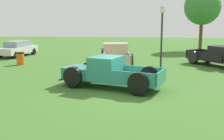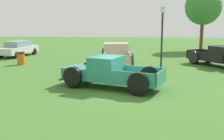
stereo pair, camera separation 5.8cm
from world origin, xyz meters
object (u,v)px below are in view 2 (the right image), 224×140
lamp_post_near (162,38)px  pickup_truck_behind_left (116,55)px  sedan_distant_a (18,48)px  oak_tree_east (203,7)px  pickup_truck_foreground (105,73)px  pickup_truck_behind_right (223,57)px  trash_can (21,58)px

lamp_post_near → pickup_truck_behind_left: bearing=138.9°
sedan_distant_a → lamp_post_near: lamp_post_near is taller
sedan_distant_a → oak_tree_east: size_ratio=0.67×
pickup_truck_foreground → sedan_distant_a: size_ratio=1.21×
pickup_truck_foreground → pickup_truck_behind_left: pickup_truck_behind_left is taller
pickup_truck_foreground → pickup_truck_behind_right: pickup_truck_foreground is taller
pickup_truck_behind_right → sedan_distant_a: 17.64m
oak_tree_east → pickup_truck_behind_left: bearing=-128.1°
pickup_truck_behind_right → trash_can: (-14.81, -0.39, -0.24)m
sedan_distant_a → pickup_truck_behind_right: bearing=-14.0°
pickup_truck_foreground → pickup_truck_behind_left: size_ratio=0.97×
sedan_distant_a → lamp_post_near: bearing=-28.6°
pickup_truck_behind_left → trash_can: pickup_truck_behind_left is taller
sedan_distant_a → pickup_truck_behind_left: bearing=-23.6°
pickup_truck_foreground → pickup_truck_behind_left: (-0.04, 6.82, 0.04)m
pickup_truck_foreground → oak_tree_east: bearing=64.4°
pickup_truck_foreground → pickup_truck_behind_right: (7.65, 6.66, -0.03)m
pickup_truck_foreground → lamp_post_near: lamp_post_near is taller
pickup_truck_behind_right → oak_tree_east: oak_tree_east is taller
pickup_truck_behind_right → trash_can: size_ratio=5.28×
pickup_truck_behind_left → pickup_truck_behind_right: 7.69m
pickup_truck_behind_left → pickup_truck_behind_right: pickup_truck_behind_left is taller
trash_can → pickup_truck_foreground: bearing=-41.2°
trash_can → sedan_distant_a: bearing=116.2°
pickup_truck_behind_right → lamp_post_near: bearing=-150.7°
pickup_truck_foreground → sedan_distant_a: pickup_truck_foreground is taller
pickup_truck_foreground → oak_tree_east: (8.49, 17.70, 3.93)m
sedan_distant_a → lamp_post_near: size_ratio=1.07×
pickup_truck_behind_left → trash_can: size_ratio=5.87×
sedan_distant_a → oak_tree_east: bearing=20.6°
pickup_truck_foreground → pickup_truck_behind_right: 10.14m
lamp_post_near → oak_tree_east: (5.41, 13.60, 2.48)m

